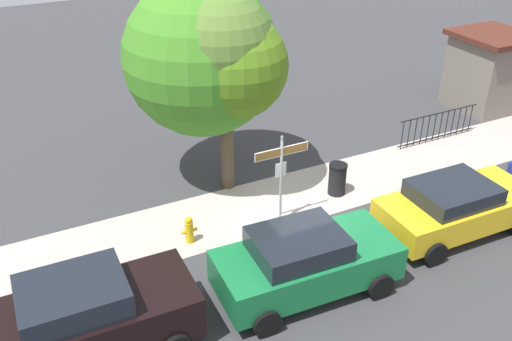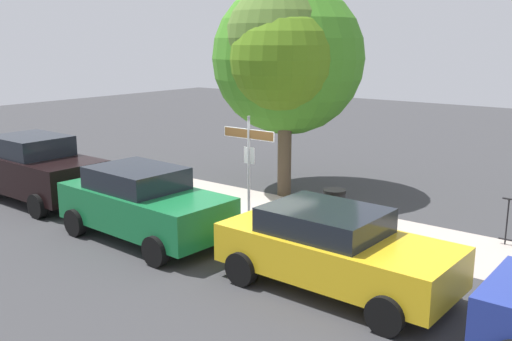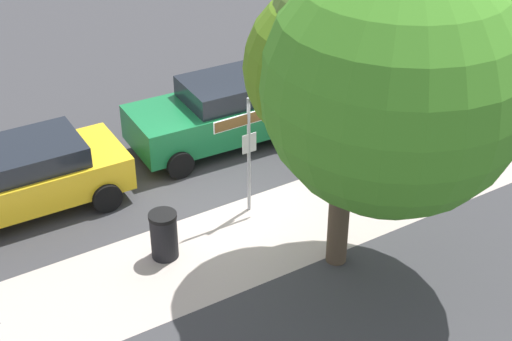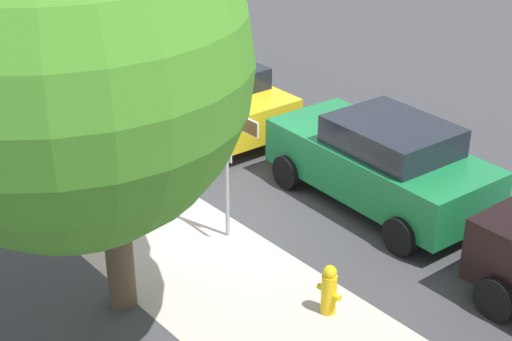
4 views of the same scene
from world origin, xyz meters
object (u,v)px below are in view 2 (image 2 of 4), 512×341
Objects in this scene: car_black at (37,169)px; car_green at (143,203)px; street_sign at (249,150)px; shade_tree at (285,55)px; trash_bin at (334,209)px; car_yellow at (334,248)px; fire_hydrant at (182,186)px.

car_green is at bearing -2.95° from car_black.
shade_tree is at bearing 106.33° from street_sign.
car_green is 4.37× the size of trash_bin.
shade_tree reaches higher than car_black.
car_green is at bearing -175.42° from car_yellow.
car_black is 5.43× the size of fire_hydrant.
car_green is at bearing -90.81° from shade_tree.
trash_bin is (2.99, -2.19, -3.52)m from shade_tree.
street_sign is 2.59m from trash_bin.
street_sign is at bearing 24.12° from car_black.
car_yellow is (4.80, 0.26, -0.06)m from car_green.
car_yellow is (3.93, -2.49, -0.98)m from street_sign.
car_black is at bearing -156.87° from street_sign.
trash_bin is (4.79, 0.30, 0.11)m from fire_hydrant.
street_sign is 2.94m from fire_hydrant.
street_sign is 0.42× the size of shade_tree.
car_black reaches higher than fire_hydrant.
street_sign is 2.67× the size of trash_bin.
shade_tree is at bearing 47.34° from car_black.
street_sign reaches higher than car_yellow.
shade_tree reaches higher than trash_bin.
shade_tree is 6.30m from car_green.
fire_hydrant is (3.07, 2.62, -0.54)m from car_black.
car_green is 4.48m from trash_bin.
shade_tree reaches higher than fire_hydrant.
shade_tree is 7.72m from car_yellow.
car_yellow is 7.07m from fire_hydrant.
car_black is at bearing -139.58° from fire_hydrant.
fire_hydrant is 0.80× the size of trash_bin.
shade_tree is (-0.79, 2.69, 2.25)m from street_sign.
street_sign is 0.60× the size of car_yellow.
car_green reaches higher than car_yellow.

